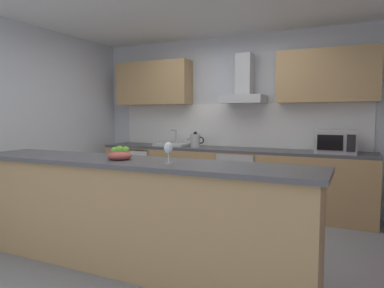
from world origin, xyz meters
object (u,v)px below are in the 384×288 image
Objects in this scene: microwave at (336,142)px; range_hood at (244,88)px; oven at (240,179)px; refrigerator at (143,173)px; wine_glass at (168,149)px; fruit_bowl at (120,155)px; kettle at (195,140)px; sink at (173,144)px.

range_hood is at bearing 172.98° from microwave.
oven is at bearing -90.00° from range_hood.
wine_glass reaches higher than refrigerator.
refrigerator is 3.86× the size of fruit_bowl.
microwave reaches higher than kettle.
microwave is at bearing 53.59° from fruit_bowl.
fruit_bowl is (0.29, -2.28, 0.03)m from kettle.
range_hood is at bearing 92.59° from wine_glass.
wine_glass is at bearing -116.58° from microwave.
sink is at bearing 179.07° from microwave.
sink is 2.27× the size of fruit_bowl.
wine_glass is (0.11, -2.49, -0.67)m from range_hood.
oven is 0.94× the size of refrigerator.
sink is 1.73× the size of kettle.
wine_glass is (0.11, -2.36, 0.66)m from oven.
microwave is at bearing -1.25° from oven.
oven is 1.21m from sink.
refrigerator is at bearing -179.91° from oven.
refrigerator is 3.03m from microwave.
range_hood is at bearing 80.50° from fruit_bowl.
fruit_bowl reaches higher than refrigerator.
kettle is at bearing 97.34° from fruit_bowl.
microwave is 1.73× the size of kettle.
kettle is (0.98, -0.03, 0.58)m from refrigerator.
refrigerator is at bearing 178.19° from kettle.
range_hood reaches higher than wine_glass.
oven is 3.64× the size of fruit_bowl.
range_hood reaches higher than kettle.
microwave is 1.98m from kettle.
wine_glass is at bearing -52.67° from refrigerator.
sink is 2.68m from wine_glass.
microwave is 2.81× the size of wine_glass.
range_hood reaches higher than sink.
kettle is at bearing -179.83° from microwave.
wine_glass reaches higher than oven.
oven is 2.45m from wine_glass.
refrigerator is at bearing 118.83° from fruit_bowl.
range_hood is 3.27× the size of fruit_bowl.
refrigerator is 1.14m from kettle.
range_hood is (0.00, 0.13, 1.33)m from oven.
range_hood is at bearing 13.07° from kettle.
wine_glass is 0.81× the size of fruit_bowl.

